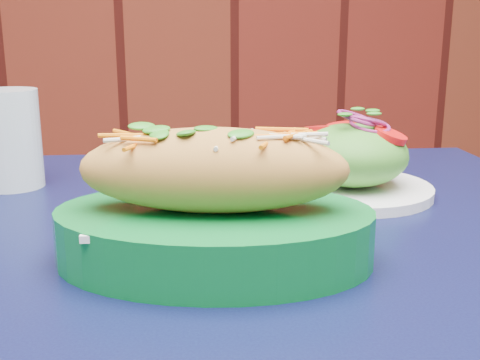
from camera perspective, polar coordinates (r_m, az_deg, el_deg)
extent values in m
cube|color=black|center=(0.60, 0.66, -6.49)|extent=(0.84, 0.84, 0.03)
cube|color=white|center=(0.52, -2.47, -3.24)|extent=(0.22, 0.13, 0.01)
ellipsoid|color=gold|center=(0.51, -2.52, 0.97)|extent=(0.24, 0.13, 0.07)
cylinder|color=white|center=(0.75, 10.39, -0.86)|extent=(0.20, 0.20, 0.01)
ellipsoid|color=#4C992D|center=(0.74, 10.54, 2.37)|extent=(0.14, 0.14, 0.07)
cylinder|color=red|center=(0.72, 14.08, 4.50)|extent=(0.04, 0.04, 0.01)
cylinder|color=red|center=(0.75, 7.69, 5.16)|extent=(0.04, 0.04, 0.01)
cylinder|color=red|center=(0.77, 9.68, 5.35)|extent=(0.04, 0.04, 0.01)
torus|color=#921F68|center=(0.73, 10.69, 5.61)|extent=(0.05, 0.05, 0.00)
torus|color=#921F68|center=(0.73, 10.71, 5.92)|extent=(0.05, 0.05, 0.00)
torus|color=#921F68|center=(0.73, 10.72, 6.23)|extent=(0.05, 0.05, 0.00)
cylinder|color=silver|center=(0.81, -20.99, 3.66)|extent=(0.08, 0.08, 0.12)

